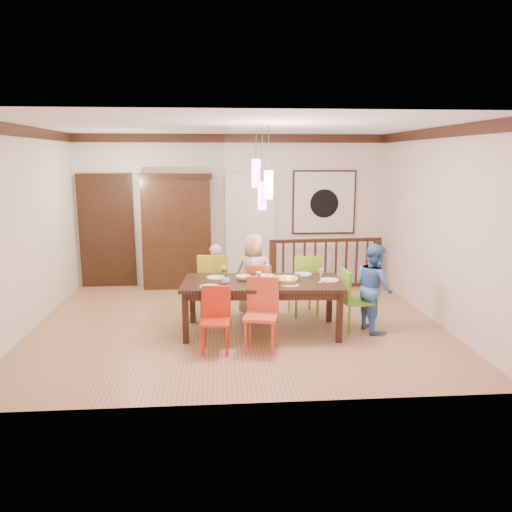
{
  "coord_description": "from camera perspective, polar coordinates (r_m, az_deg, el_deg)",
  "views": [
    {
      "loc": [
        -0.28,
        -7.19,
        2.46
      ],
      "look_at": [
        0.27,
        0.02,
        1.03
      ],
      "focal_mm": 35.0,
      "sensor_mm": 36.0,
      "label": 1
    }
  ],
  "objects": [
    {
      "name": "person_far_mid",
      "position": [
        7.88,
        -0.28,
        -2.11
      ],
      "size": [
        0.65,
        0.44,
        1.3
      ],
      "primitive_type": "imported",
      "rotation": [
        0.0,
        0.0,
        3.09
      ],
      "color": "beige",
      "rests_on": "floor"
    },
    {
      "name": "chair_far_right",
      "position": [
        7.93,
        5.45,
        -2.74
      ],
      "size": [
        0.51,
        0.51,
        0.98
      ],
      "rotation": [
        0.0,
        0.0,
        3.32
      ],
      "color": "#71AF24",
      "rests_on": "floor"
    },
    {
      "name": "wine_glass_c",
      "position": [
        6.78,
        0.31,
        -2.61
      ],
      "size": [
        0.08,
        0.08,
        0.19
      ],
      "primitive_type": null,
      "color": "#590C19",
      "rests_on": "dining_table"
    },
    {
      "name": "person_far_left",
      "position": [
        7.86,
        -4.6,
        -2.75
      ],
      "size": [
        0.43,
        0.3,
        1.15
      ],
      "primitive_type": "imported",
      "rotation": [
        0.0,
        0.0,
        3.08
      ],
      "color": "#F6BBC8",
      "rests_on": "floor"
    },
    {
      "name": "cup_left",
      "position": [
        6.88,
        -3.55,
        -2.84
      ],
      "size": [
        0.12,
        0.12,
        0.09
      ],
      "primitive_type": "imported",
      "rotation": [
        0.0,
        0.0,
        -0.02
      ],
      "color": "silver",
      "rests_on": "dining_table"
    },
    {
      "name": "wine_glass_b",
      "position": [
        7.21,
        1.33,
        -1.76
      ],
      "size": [
        0.08,
        0.08,
        0.19
      ],
      "primitive_type": null,
      "color": "silver",
      "rests_on": "dining_table"
    },
    {
      "name": "wine_glass_d",
      "position": [
        7.02,
        7.42,
        -2.23
      ],
      "size": [
        0.08,
        0.08,
        0.19
      ],
      "primitive_type": null,
      "color": "silver",
      "rests_on": "dining_table"
    },
    {
      "name": "chair_near_mid",
      "position": [
        6.44,
        0.55,
        -6.24
      ],
      "size": [
        0.51,
        0.51,
        0.93
      ],
      "rotation": [
        0.0,
        0.0,
        -0.23
      ],
      "color": "#CA4529",
      "rests_on": "floor"
    },
    {
      "name": "chair_near_left",
      "position": [
        6.41,
        -4.68,
        -6.88
      ],
      "size": [
        0.41,
        0.41,
        0.83
      ],
      "rotation": [
        0.0,
        0.0,
        -0.08
      ],
      "color": "red",
      "rests_on": "floor"
    },
    {
      "name": "balustrade",
      "position": [
        9.57,
        7.94,
        -0.76
      ],
      "size": [
        2.16,
        0.2,
        0.96
      ],
      "rotation": [
        0.0,
        0.0,
        0.05
      ],
      "color": "black",
      "rests_on": "floor"
    },
    {
      "name": "plate_far_left",
      "position": [
        7.25,
        -4.64,
        -2.45
      ],
      "size": [
        0.26,
        0.26,
        0.01
      ],
      "primitive_type": "cylinder",
      "color": "white",
      "rests_on": "dining_table"
    },
    {
      "name": "china_hutch",
      "position": [
        9.62,
        -9.0,
        2.85
      ],
      "size": [
        1.37,
        0.46,
        2.17
      ],
      "color": "black",
      "rests_on": "floor"
    },
    {
      "name": "chair_far_left",
      "position": [
        7.8,
        -4.67,
        -2.79
      ],
      "size": [
        0.54,
        0.54,
        1.02
      ],
      "rotation": [
        0.0,
        0.0,
        2.94
      ],
      "color": "#A2B821",
      "rests_on": "floor"
    },
    {
      "name": "wall_right",
      "position": [
        7.97,
        19.99,
        3.22
      ],
      "size": [
        0.0,
        5.0,
        5.0
      ],
      "primitive_type": "plane",
      "rotation": [
        1.57,
        0.0,
        -1.57
      ],
      "color": "beige",
      "rests_on": "floor"
    },
    {
      "name": "person_end_right",
      "position": [
        7.36,
        13.35,
        -3.51
      ],
      "size": [
        0.59,
        0.7,
        1.27
      ],
      "primitive_type": "imported",
      "rotation": [
        0.0,
        0.0,
        1.76
      ],
      "color": "#4578C3",
      "rests_on": "floor"
    },
    {
      "name": "crown_molding",
      "position": [
        7.2,
        -2.23,
        14.03
      ],
      "size": [
        6.0,
        5.0,
        0.16
      ],
      "primitive_type": null,
      "color": "black",
      "rests_on": "wall_back"
    },
    {
      "name": "wine_glass_a",
      "position": [
        7.12,
        -3.68,
        -1.97
      ],
      "size": [
        0.08,
        0.08,
        0.19
      ],
      "primitive_type": null,
      "color": "#590C19",
      "rests_on": "dining_table"
    },
    {
      "name": "dining_table",
      "position": [
        7.06,
        0.67,
        -3.51
      ],
      "size": [
        2.29,
        1.15,
        0.75
      ],
      "rotation": [
        0.0,
        0.0,
        -0.06
      ],
      "color": "black",
      "rests_on": "floor"
    },
    {
      "name": "ceiling",
      "position": [
        7.21,
        -2.23,
        14.67
      ],
      "size": [
        6.0,
        6.0,
        0.0
      ],
      "primitive_type": "plane",
      "rotation": [
        3.14,
        0.0,
        0.0
      ],
      "color": "white",
      "rests_on": "wall_back"
    },
    {
      "name": "wall_left",
      "position": [
        7.75,
        -24.92,
        2.64
      ],
      "size": [
        0.0,
        5.0,
        5.0
      ],
      "primitive_type": "plane",
      "rotation": [
        1.57,
        0.0,
        1.57
      ],
      "color": "beige",
      "rests_on": "floor"
    },
    {
      "name": "plate_end_right",
      "position": [
        7.15,
        8.39,
        -2.73
      ],
      "size": [
        0.26,
        0.26,
        0.01
      ],
      "primitive_type": "cylinder",
      "color": "white",
      "rests_on": "dining_table"
    },
    {
      "name": "plate_far_right",
      "position": [
        7.46,
        5.38,
        -2.06
      ],
      "size": [
        0.26,
        0.26,
        0.01
      ],
      "primitive_type": "cylinder",
      "color": "white",
      "rests_on": "dining_table"
    },
    {
      "name": "plate_near_mid",
      "position": [
        6.83,
        3.86,
        -3.29
      ],
      "size": [
        0.26,
        0.26,
        0.01
      ],
      "primitive_type": "cylinder",
      "color": "white",
      "rests_on": "dining_table"
    },
    {
      "name": "painting",
      "position": [
        9.91,
        7.78,
        6.09
      ],
      "size": [
        1.25,
        0.06,
        1.25
      ],
      "color": "black",
      "rests_on": "wall_back"
    },
    {
      "name": "white_doorway",
      "position": [
        9.78,
        -0.66,
        2.88
      ],
      "size": [
        0.97,
        0.05,
        2.22
      ],
      "primitive_type": "cube",
      "color": "silver",
      "rests_on": "wall_back"
    },
    {
      "name": "plate_far_mid",
      "position": [
        7.31,
        1.03,
        -2.29
      ],
      "size": [
        0.26,
        0.26,
        0.01
      ],
      "primitive_type": "cylinder",
      "color": "white",
      "rests_on": "dining_table"
    },
    {
      "name": "serving_bowl",
      "position": [
        6.91,
        3.41,
        -2.82
      ],
      "size": [
        0.36,
        0.36,
        0.08
      ],
      "primitive_type": "imported",
      "rotation": [
        0.0,
        0.0,
        -0.07
      ],
      "color": "gold",
      "rests_on": "dining_table"
    },
    {
      "name": "pendant_cluster",
      "position": [
        6.84,
        0.7,
        8.21
      ],
      "size": [
        0.27,
        0.21,
        1.14
      ],
      "color": "#F549B6",
      "rests_on": "ceiling"
    },
    {
      "name": "chair_far_mid",
      "position": [
        7.77,
        0.58,
        -3.5
      ],
      "size": [
        0.48,
        0.48,
        0.86
      ],
      "rotation": [
        0.0,
        0.0,
        2.86
      ],
      "color": "#CD4416",
      "rests_on": "floor"
    },
    {
      "name": "plate_near_left",
      "position": [
        6.73,
        -5.35,
        -3.52
      ],
      "size": [
        0.26,
        0.26,
        0.01
      ],
      "primitive_type": "cylinder",
      "color": "white",
      "rests_on": "dining_table"
    },
    {
      "name": "cup_right",
      "position": [
        7.18,
        4.78,
        -2.29
      ],
      "size": [
        0.1,
        0.1,
        0.09
      ],
      "primitive_type": "imported",
      "rotation": [
        0.0,
        0.0,
        0.15
      ],
      "color": "silver",
      "rests_on": "dining_table"
    },
    {
      "name": "panel_door",
      "position": [
        9.97,
        -16.65,
        2.57
      ],
      "size": [
        1.04,
        0.07,
        2.24
      ],
      "primitive_type": "cube",
      "color": "black",
      "rests_on": "wall_back"
    },
    {
      "name": "small_bowl",
      "position": [
        7.1,
        -1.47,
        -2.5
      ],
      "size": [
        0.26,
        0.26,
        0.07
      ],
      "primitive_type": "imported",
      "rotation": [
        0.0,
        0.0,
        0.26
      ],
      "color": "white",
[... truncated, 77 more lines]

